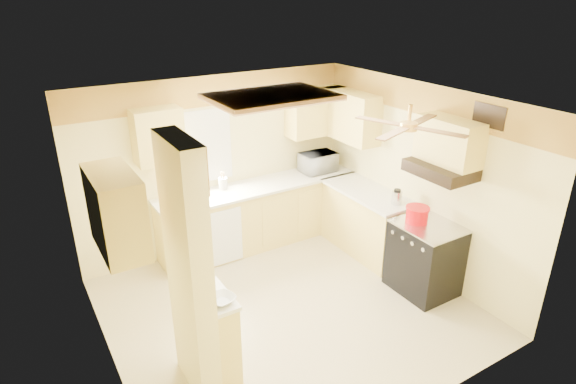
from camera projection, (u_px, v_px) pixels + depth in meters
floor at (288, 308)px, 5.80m from camera, size 4.00×4.00×0.00m
ceiling at (287, 103)px, 4.81m from camera, size 4.00×4.00×0.00m
wall_back at (217, 165)px, 6.79m from camera, size 4.00×0.00×4.00m
wall_front at (412, 305)px, 3.82m from camera, size 4.00×0.00×4.00m
wall_left at (99, 266)px, 4.35m from camera, size 0.00×3.80×3.80m
wall_right at (418, 180)px, 6.27m from camera, size 0.00×3.80×3.80m
wallpaper_border at (213, 91)px, 6.36m from camera, size 4.00×0.02×0.40m
partition_column at (189, 274)px, 4.23m from camera, size 0.20×0.70×2.50m
partition_ledge at (218, 337)px, 4.65m from camera, size 0.25×0.55×0.90m
ledge_top at (215, 297)px, 4.47m from camera, size 0.28×0.58×0.04m
lower_cabinets_back at (260, 215)px, 7.12m from camera, size 3.00×0.60×0.90m
lower_cabinets_right at (367, 222)px, 6.91m from camera, size 0.60×1.40×0.90m
countertop_back at (260, 186)px, 6.92m from camera, size 3.04×0.64×0.04m
countertop_right at (368, 192)px, 6.72m from camera, size 0.64×1.44×0.04m
dishwasher_panel at (222, 238)px, 6.52m from camera, size 0.58×0.02×0.80m
window at (200, 147)px, 6.55m from camera, size 0.92×0.02×1.02m
upper_cab_back_left at (158, 136)px, 6.01m from camera, size 0.60×0.35×0.70m
upper_cab_back_right at (316, 112)px, 7.16m from camera, size 0.90×0.35×0.70m
upper_cab_right at (350, 116)px, 6.92m from camera, size 0.35×1.00×0.70m
upper_cab_left_wall at (116, 212)px, 4.00m from camera, size 0.35×0.75×0.70m
upper_cab_over_stove at (449, 141)px, 5.47m from camera, size 0.35×0.76×0.52m
stove at (425, 258)px, 5.99m from camera, size 0.68×0.77×0.92m
range_hood at (440, 170)px, 5.56m from camera, size 0.50×0.76×0.14m
poster_menu at (196, 209)px, 4.05m from camera, size 0.02×0.42×0.57m
poster_nashville at (202, 275)px, 4.30m from camera, size 0.02×0.42×0.57m
ceiling_light_panel at (271, 97)px, 5.27m from camera, size 1.35×0.95×0.06m
ceiling_fan at (409, 126)px, 4.83m from camera, size 1.15×1.15×0.26m
vent_grate at (489, 116)px, 5.14m from camera, size 0.02×0.40×0.25m
microwave at (318, 162)px, 7.37m from camera, size 0.53×0.36×0.29m
bowl at (222, 299)px, 4.35m from camera, size 0.30×0.30×0.06m
dutch_oven at (417, 214)px, 5.86m from camera, size 0.29×0.29×0.19m
kettle at (397, 197)px, 6.29m from camera, size 0.13×0.13×0.20m
dish_rack at (185, 196)px, 6.36m from camera, size 0.38×0.28×0.22m
utensil_crock at (223, 183)px, 6.75m from camera, size 0.13×0.13×0.25m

